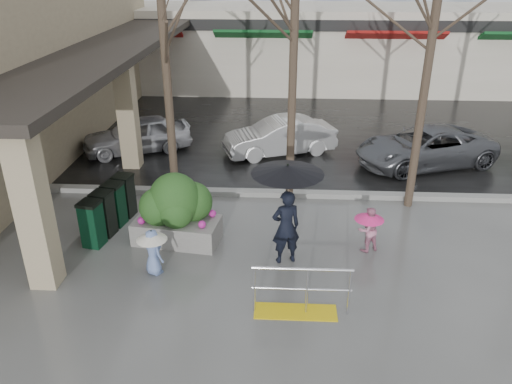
# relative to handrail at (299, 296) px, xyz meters

# --- Properties ---
(ground) EXTENTS (120.00, 120.00, 0.00)m
(ground) POSITION_rel_handrail_xyz_m (-1.36, 1.20, -0.38)
(ground) COLOR #51514F
(ground) RESTS_ON ground
(street_asphalt) EXTENTS (120.00, 36.00, 0.01)m
(street_asphalt) POSITION_rel_handrail_xyz_m (-1.36, 23.20, -0.37)
(street_asphalt) COLOR black
(street_asphalt) RESTS_ON ground
(curb) EXTENTS (120.00, 0.30, 0.15)m
(curb) POSITION_rel_handrail_xyz_m (-1.36, 5.20, -0.30)
(curb) COLOR gray
(curb) RESTS_ON ground
(canopy_slab) EXTENTS (2.80, 18.00, 0.25)m
(canopy_slab) POSITION_rel_handrail_xyz_m (-6.16, 9.20, 3.25)
(canopy_slab) COLOR #2D2823
(canopy_slab) RESTS_ON pillar_front
(pillar_front) EXTENTS (0.55, 0.55, 3.50)m
(pillar_front) POSITION_rel_handrail_xyz_m (-5.26, 0.70, 1.37)
(pillar_front) COLOR tan
(pillar_front) RESTS_ON ground
(pillar_back) EXTENTS (0.55, 0.55, 3.50)m
(pillar_back) POSITION_rel_handrail_xyz_m (-5.26, 7.20, 1.37)
(pillar_back) COLOR tan
(pillar_back) RESTS_ON ground
(storefront_row) EXTENTS (34.00, 6.74, 4.00)m
(storefront_row) POSITION_rel_handrail_xyz_m (0.64, 19.17, 1.64)
(storefront_row) COLOR beige
(storefront_row) RESTS_ON ground
(handrail) EXTENTS (1.90, 0.50, 1.03)m
(handrail) POSITION_rel_handrail_xyz_m (0.00, 0.00, 0.00)
(handrail) COLOR yellow
(handrail) RESTS_ON ground
(tree_west) EXTENTS (3.20, 3.20, 6.80)m
(tree_west) POSITION_rel_handrail_xyz_m (-3.36, 4.80, 4.71)
(tree_west) COLOR #382B21
(tree_west) RESTS_ON ground
(tree_midwest) EXTENTS (3.20, 3.20, 7.00)m
(tree_midwest) POSITION_rel_handrail_xyz_m (-0.16, 4.80, 4.86)
(tree_midwest) COLOR #382B21
(tree_midwest) RESTS_ON ground
(tree_mideast) EXTENTS (3.20, 3.20, 6.50)m
(tree_mideast) POSITION_rel_handrail_xyz_m (3.14, 4.80, 4.48)
(tree_mideast) COLOR #382B21
(tree_mideast) RESTS_ON ground
(woman) EXTENTS (1.55, 1.55, 2.38)m
(woman) POSITION_rel_handrail_xyz_m (-0.27, 1.80, 1.16)
(woman) COLOR black
(woman) RESTS_ON ground
(child_pink) EXTENTS (0.68, 0.68, 1.10)m
(child_pink) POSITION_rel_handrail_xyz_m (1.64, 2.37, 0.26)
(child_pink) COLOR #CE7E9D
(child_pink) RESTS_ON ground
(child_blue) EXTENTS (0.66, 0.66, 1.06)m
(child_blue) POSITION_rel_handrail_xyz_m (-3.10, 1.18, 0.27)
(child_blue) COLOR #6C85C0
(child_blue) RESTS_ON ground
(planter) EXTENTS (2.13, 1.28, 1.76)m
(planter) POSITION_rel_handrail_xyz_m (-2.86, 2.58, 0.46)
(planter) COLOR gray
(planter) RESTS_ON ground
(news_boxes) EXTENTS (0.85, 2.10, 1.15)m
(news_boxes) POSITION_rel_handrail_xyz_m (-4.65, 3.03, 0.20)
(news_boxes) COLOR #0D3A22
(news_boxes) RESTS_ON ground
(car_a) EXTENTS (3.98, 2.86, 1.26)m
(car_a) POSITION_rel_handrail_xyz_m (-5.45, 8.56, 0.25)
(car_a) COLOR #B8B8BD
(car_a) RESTS_ON ground
(car_b) EXTENTS (4.05, 2.57, 1.26)m
(car_b) POSITION_rel_handrail_xyz_m (-0.47, 8.61, 0.25)
(car_b) COLOR silver
(car_b) RESTS_ON ground
(car_c) EXTENTS (4.96, 3.43, 1.26)m
(car_c) POSITION_rel_handrail_xyz_m (4.28, 7.83, 0.25)
(car_c) COLOR #55575C
(car_c) RESTS_ON ground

